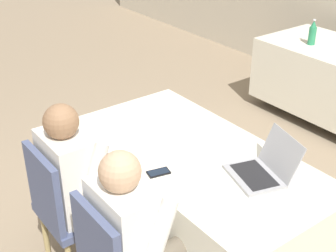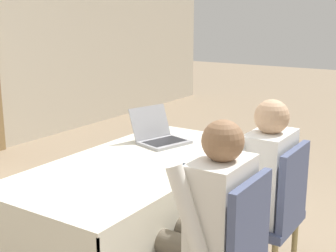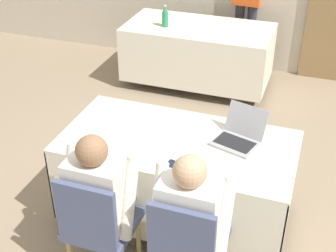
{
  "view_description": "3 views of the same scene",
  "coord_description": "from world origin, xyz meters",
  "views": [
    {
      "loc": [
        1.85,
        -1.6,
        2.25
      ],
      "look_at": [
        0.0,
        -0.21,
        1.01
      ],
      "focal_mm": 50.0,
      "sensor_mm": 36.0,
      "label": 1
    },
    {
      "loc": [
        -2.17,
        -1.64,
        1.64
      ],
      "look_at": [
        0.0,
        -0.21,
        1.01
      ],
      "focal_mm": 50.0,
      "sensor_mm": 36.0,
      "label": 2
    },
    {
      "loc": [
        0.88,
        -2.72,
        2.66
      ],
      "look_at": [
        0.0,
        -0.21,
        1.01
      ],
      "focal_mm": 50.0,
      "sensor_mm": 36.0,
      "label": 3
    }
  ],
  "objects": [
    {
      "name": "conference_table_near",
      "position": [
        0.0,
        0.0,
        0.58
      ],
      "size": [
        1.73,
        0.87,
        0.76
      ],
      "color": "silver",
      "rests_on": "ground_plane"
    },
    {
      "name": "cell_phone",
      "position": [
        0.05,
        -0.32,
        0.76
      ],
      "size": [
        0.1,
        0.14,
        0.01
      ],
      "rotation": [
        0.0,
        0.0,
        -0.23
      ],
      "color": "black",
      "rests_on": "conference_table_near"
    },
    {
      "name": "paper_beside_laptop",
      "position": [
        -0.63,
        -0.2,
        0.76
      ],
      "size": [
        0.29,
        0.34,
        0.0
      ],
      "rotation": [
        0.0,
        0.0,
        -0.3
      ],
      "color": "white",
      "rests_on": "conference_table_near"
    },
    {
      "name": "person_checkered_shirt",
      "position": [
        -0.31,
        -0.64,
        0.66
      ],
      "size": [
        0.5,
        0.52,
        1.16
      ],
      "rotation": [
        0.0,
        0.0,
        3.14
      ],
      "color": "#665B4C",
      "rests_on": "ground_plane"
    },
    {
      "name": "person_white_shirt",
      "position": [
        0.31,
        -0.64,
        0.66
      ],
      "size": [
        0.5,
        0.52,
        1.16
      ],
      "rotation": [
        0.0,
        0.0,
        3.14
      ],
      "color": "#665B4C",
      "rests_on": "ground_plane"
    },
    {
      "name": "laptop",
      "position": [
        0.42,
        0.13,
        0.8
      ],
      "size": [
        0.39,
        0.4,
        0.24
      ],
      "rotation": [
        0.0,
        0.0,
        -0.29
      ],
      "color": "#99999E",
      "rests_on": "conference_table_near"
    },
    {
      "name": "paper_centre_table",
      "position": [
        -0.07,
        -0.04,
        0.76
      ],
      "size": [
        0.27,
        0.33,
        0.0
      ],
      "rotation": [
        0.0,
        0.0,
        0.2
      ],
      "color": "white",
      "rests_on": "conference_table_near"
    },
    {
      "name": "chair_near_right",
      "position": [
        0.31,
        -0.74,
        0.5
      ],
      "size": [
        0.44,
        0.44,
        0.9
      ],
      "rotation": [
        0.0,
        0.0,
        3.14
      ],
      "color": "tan",
      "rests_on": "ground_plane"
    }
  ]
}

